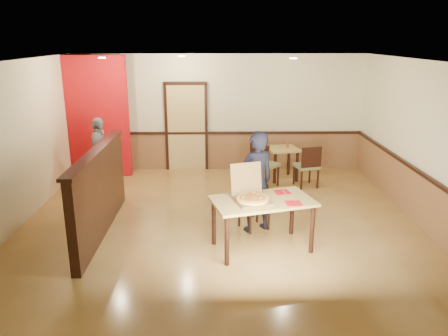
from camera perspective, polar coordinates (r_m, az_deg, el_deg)
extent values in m
plane|color=tan|center=(7.70, -0.41, -7.57)|extent=(7.00, 7.00, 0.00)
plane|color=black|center=(7.02, -0.46, 13.74)|extent=(7.00, 7.00, 0.00)
plane|color=beige|center=(10.66, -0.63, 7.18)|extent=(7.00, 0.00, 7.00)
plane|color=beige|center=(8.01, -26.38, 2.22)|extent=(0.00, 7.00, 7.00)
plane|color=beige|center=(8.07, 25.30, 2.45)|extent=(0.00, 7.00, 7.00)
cube|color=brown|center=(10.83, -0.62, 2.20)|extent=(7.00, 0.04, 0.90)
cube|color=black|center=(10.70, -0.62, 4.61)|extent=(7.00, 0.06, 0.06)
cube|color=brown|center=(8.31, 24.31, -3.89)|extent=(0.04, 7.00, 0.90)
cube|color=black|center=(8.16, 24.58, -0.80)|extent=(0.06, 7.00, 0.06)
cube|color=tan|center=(10.71, -4.93, 5.26)|extent=(0.90, 0.06, 2.10)
cube|color=black|center=(7.50, -15.89, -3.14)|extent=(0.14, 3.00, 1.40)
cube|color=black|center=(7.29, -16.34, 2.19)|extent=(0.20, 3.10, 0.05)
cube|color=#B70D12|center=(10.56, -16.66, 6.39)|extent=(1.60, 0.20, 2.78)
cylinder|color=#FFE2B2|center=(9.10, -15.66, 13.70)|extent=(0.14, 0.14, 0.02)
cylinder|color=#FFE2B2|center=(9.55, -5.58, 14.33)|extent=(0.14, 0.14, 0.02)
cylinder|color=#FFE2B2|center=(8.65, 9.04, 13.97)|extent=(0.14, 0.14, 0.02)
cube|color=tan|center=(6.65, 5.07, -4.31)|extent=(1.68, 1.24, 0.04)
cylinder|color=black|center=(6.30, 0.39, -9.49)|extent=(0.07, 0.07, 0.77)
cylinder|color=black|center=(6.91, -1.34, -7.03)|extent=(0.07, 0.07, 0.77)
cylinder|color=black|center=(6.78, 11.43, -7.86)|extent=(0.07, 0.07, 0.77)
cylinder|color=black|center=(7.35, 8.88, -5.73)|extent=(0.07, 0.07, 0.77)
cube|color=olive|center=(7.47, 3.95, -4.69)|extent=(0.60, 0.60, 0.06)
cube|color=black|center=(7.55, 3.17, -2.50)|extent=(0.39, 0.23, 0.42)
cylinder|color=black|center=(7.33, 3.45, -7.22)|extent=(0.04, 0.04, 0.39)
cylinder|color=black|center=(7.62, 2.01, -6.25)|extent=(0.04, 0.04, 0.39)
cylinder|color=black|center=(7.52, 5.85, -6.66)|extent=(0.04, 0.04, 0.39)
cylinder|color=black|center=(7.80, 4.34, -5.74)|extent=(0.04, 0.04, 0.39)
cube|color=olive|center=(9.55, 5.42, 0.42)|extent=(0.70, 0.70, 0.07)
cube|color=black|center=(9.29, 4.65, 1.73)|extent=(0.39, 0.35, 0.48)
cylinder|color=black|center=(9.68, 7.07, -1.14)|extent=(0.05, 0.05, 0.43)
cylinder|color=black|center=(9.36, 5.68, -1.73)|extent=(0.05, 0.05, 0.43)
cylinder|color=black|center=(9.90, 5.08, -0.67)|extent=(0.05, 0.05, 0.43)
cylinder|color=black|center=(9.58, 3.65, -1.23)|extent=(0.05, 0.05, 0.43)
cube|color=olive|center=(9.70, 10.70, 0.27)|extent=(0.57, 0.57, 0.06)
cube|color=black|center=(9.45, 11.35, 1.40)|extent=(0.44, 0.15, 0.45)
cylinder|color=black|center=(10.02, 11.14, -0.79)|extent=(0.04, 0.04, 0.41)
cylinder|color=black|center=(9.70, 12.15, -1.45)|extent=(0.04, 0.04, 0.41)
cylinder|color=black|center=(9.86, 9.12, -0.98)|extent=(0.04, 0.04, 0.41)
cylinder|color=black|center=(9.53, 10.08, -1.66)|extent=(0.04, 0.04, 0.41)
cube|color=tan|center=(10.08, 7.66, 2.50)|extent=(0.81, 0.81, 0.04)
cylinder|color=black|center=(9.85, 6.66, -0.02)|extent=(0.07, 0.07, 0.70)
cylinder|color=black|center=(10.32, 5.70, 0.80)|extent=(0.07, 0.07, 0.70)
cylinder|color=black|center=(10.03, 9.51, 0.17)|extent=(0.07, 0.07, 0.70)
cylinder|color=black|center=(10.50, 8.44, 0.97)|extent=(0.07, 0.07, 0.70)
imported|color=black|center=(7.26, 4.24, -1.83)|extent=(0.75, 0.65, 1.72)
imported|color=gray|center=(9.82, -15.93, 1.93)|extent=(0.42, 0.92, 1.53)
cube|color=brown|center=(6.53, 3.77, -4.32)|extent=(0.61, 0.61, 0.04)
cube|color=brown|center=(6.70, 2.91, -1.39)|extent=(0.50, 0.23, 0.49)
cylinder|color=#E3C252|center=(6.52, 3.77, -4.04)|extent=(0.51, 0.51, 0.03)
cube|color=red|center=(6.55, 9.08, -4.59)|extent=(0.24, 0.24, 0.01)
cylinder|color=silver|center=(6.54, 8.82, -4.54)|extent=(0.02, 0.20, 0.01)
cube|color=silver|center=(6.55, 9.34, -4.55)|extent=(0.03, 0.21, 0.00)
cube|color=red|center=(6.99, 7.61, -3.14)|extent=(0.28, 0.28, 0.01)
cylinder|color=silver|center=(6.98, 7.37, -3.09)|extent=(0.05, 0.20, 0.01)
cube|color=silver|center=(6.99, 7.86, -3.10)|extent=(0.06, 0.21, 0.00)
cylinder|color=brown|center=(10.09, 8.26, 3.01)|extent=(0.05, 0.05, 0.13)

